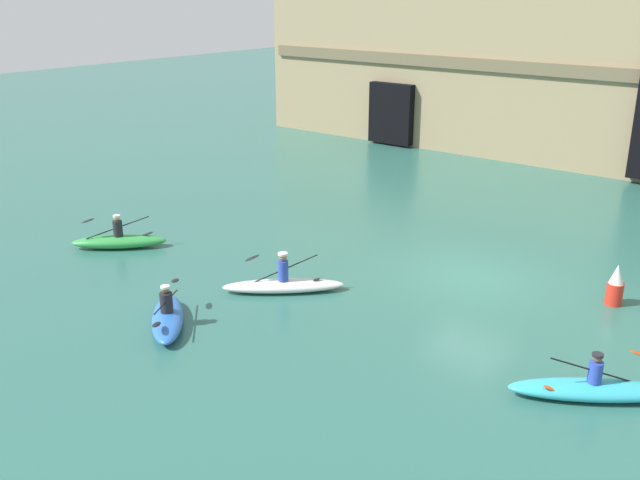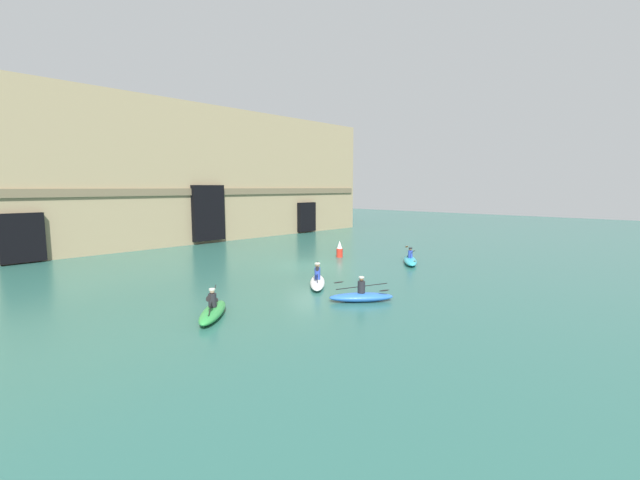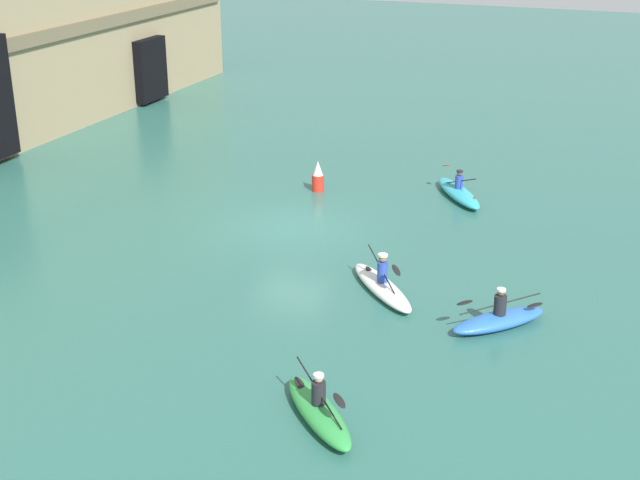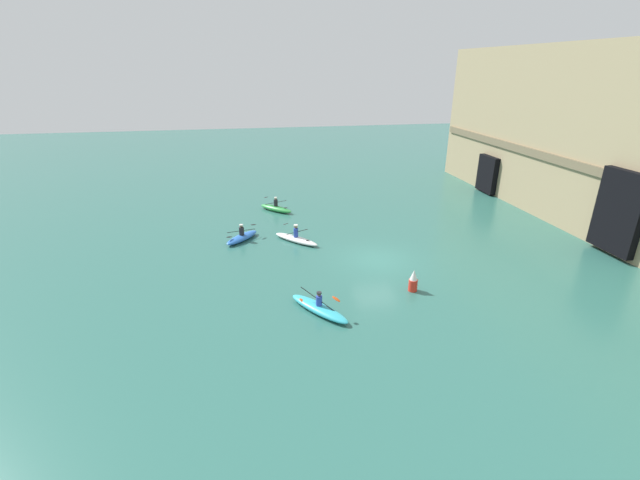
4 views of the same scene
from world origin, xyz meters
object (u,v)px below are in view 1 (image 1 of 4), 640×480
at_px(kayak_green, 119,241).
at_px(kayak_white, 283,284).
at_px(kayak_cyan, 593,389).
at_px(kayak_blue, 167,317).
at_px(marker_buoy, 615,286).

relative_size(kayak_green, kayak_white, 0.90).
height_order(kayak_cyan, kayak_blue, kayak_blue).
xyz_separation_m(kayak_cyan, kayak_white, (-8.77, 0.10, -0.00)).
relative_size(kayak_blue, marker_buoy, 2.25).
xyz_separation_m(kayak_green, marker_buoy, (14.24, 5.69, 0.29)).
distance_m(kayak_green, marker_buoy, 15.34).
xyz_separation_m(kayak_cyan, marker_buoy, (-1.15, 5.08, 0.32)).
relative_size(kayak_green, kayak_blue, 1.05).
bearing_deg(kayak_white, kayak_blue, 33.12).
height_order(kayak_white, marker_buoy, kayak_white).
relative_size(kayak_cyan, marker_buoy, 2.88).
bearing_deg(marker_buoy, kayak_green, -158.24).
bearing_deg(kayak_white, marker_buoy, 170.75).
xyz_separation_m(kayak_green, kayak_blue, (5.72, -2.75, -0.01)).
relative_size(kayak_cyan, kayak_blue, 1.28).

